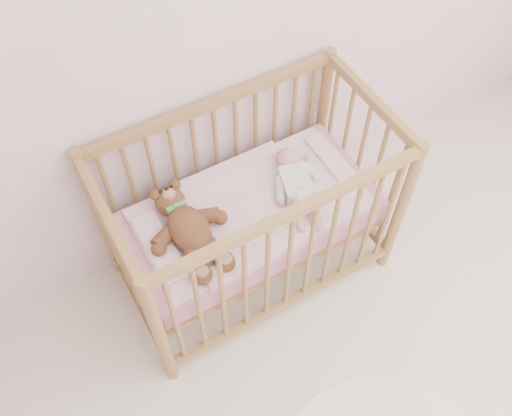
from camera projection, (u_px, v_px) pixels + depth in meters
wall_back at (275, 0)px, 2.41m from camera, size 4.00×0.02×2.70m
crib at (251, 215)px, 2.81m from camera, size 1.36×0.76×1.00m
mattress at (251, 217)px, 2.82m from camera, size 1.22×0.62×0.13m
blanket at (251, 208)px, 2.76m from camera, size 1.10×0.58×0.06m
baby at (296, 182)px, 2.76m from camera, size 0.39×0.57×0.12m
teddy_bear at (190, 230)px, 2.59m from camera, size 0.43×0.59×0.16m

